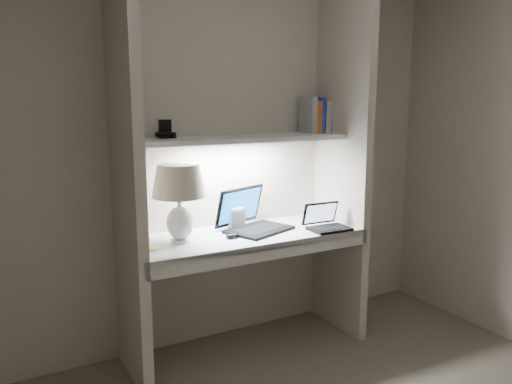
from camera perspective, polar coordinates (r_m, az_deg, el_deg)
back_wall at (r=3.27m, az=-3.32°, el=4.55°), size 3.20×0.01×2.50m
alcove_panel_left at (r=2.77m, az=-14.63°, el=3.18°), size 0.06×0.55×2.50m
alcove_panel_right at (r=3.42m, az=9.85°, el=4.67°), size 0.06×0.55×2.50m
desk at (r=3.12m, az=-1.05°, el=-5.07°), size 1.40×0.55×0.04m
desk_apron at (r=2.91m, az=1.34°, el=-6.83°), size 1.46×0.03×0.10m
shelf at (r=3.10m, az=-1.91°, el=6.10°), size 1.40×0.36×0.03m
strip_light at (r=3.10m, az=-1.90°, el=5.70°), size 0.60×0.04×0.02m
table_lamp at (r=2.88m, az=-8.80°, el=0.22°), size 0.31×0.31×0.46m
laptop_main at (r=3.19m, az=-0.47°, el=-3.27°), size 0.49×0.46×0.27m
laptop_netbook at (r=3.24m, az=8.01°, el=-3.52°), size 0.26×0.23×0.16m
speaker at (r=3.21m, az=-2.26°, el=-3.02°), size 0.10×0.07×0.13m
mouse at (r=3.00m, az=-2.73°, el=-4.98°), size 0.10×0.08×0.03m
cable_coil at (r=3.23m, az=-0.19°, el=-4.05°), size 0.13×0.13×0.01m
sticky_note at (r=2.83m, az=-12.08°, el=-6.51°), size 0.09×0.09×0.00m
book_row at (r=3.49m, az=7.19°, el=8.64°), size 0.23×0.16×0.25m
shelf_box at (r=3.00m, az=-10.35°, el=7.11°), size 0.07×0.05×0.11m
shelf_gadget at (r=2.96m, az=-10.53°, el=6.50°), size 0.12×0.10×0.05m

